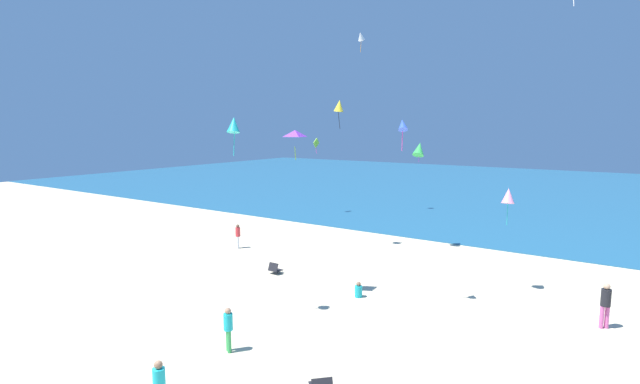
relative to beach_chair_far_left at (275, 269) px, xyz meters
name	(u,v)px	position (x,y,z in m)	size (l,w,h in m)	color
ground_plane	(335,296)	(4.22, -0.99, -0.27)	(120.00, 120.00, 0.00)	beige
ocean_water	(527,190)	(4.22, 41.07, -0.24)	(120.00, 60.00, 0.05)	#236084
beach_chair_far_left	(275,269)	(0.00, 0.00, 0.00)	(0.60, 0.58, 0.59)	black
person_0	(228,326)	(4.09, -7.37, 0.61)	(0.41, 0.41, 1.52)	green
person_1	(238,234)	(-5.13, 2.69, 0.59)	(0.42, 0.42, 1.49)	white
person_3	(358,291)	(5.13, -0.49, -0.01)	(0.59, 0.60, 0.69)	#19ADB2
person_4	(606,302)	(14.29, 1.76, 0.73)	(0.48, 0.48, 1.72)	#D8599E
kite_teal	(234,125)	(2.41, -5.17, 7.21)	(0.69, 0.74, 1.49)	#1EADAD
kite_white	(361,36)	(-4.71, 17.01, 14.44)	(0.66, 0.88, 1.71)	white
kite_blue	(403,125)	(7.08, -0.56, 7.21)	(0.64, 0.68, 1.33)	blue
kite_green	(419,149)	(3.97, 8.76, 5.82)	(0.76, 1.03, 1.29)	green
kite_lime	(316,143)	(-7.64, 14.82, 5.76)	(0.16, 0.88, 1.31)	#99DB33
kite_yellow	(339,106)	(-0.02, 6.13, 8.35)	(0.81, 0.78, 1.74)	yellow
kite_pink	(508,196)	(10.24, 3.79, 4.12)	(0.65, 0.76, 1.72)	pink
kite_purple	(295,134)	(2.89, -2.05, 6.86)	(0.90, 0.99, 1.26)	purple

